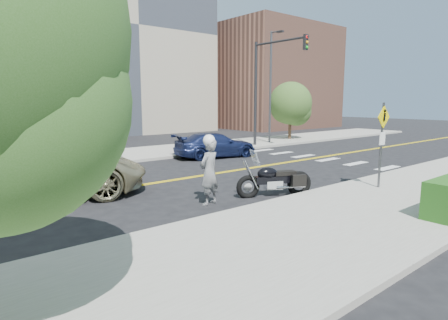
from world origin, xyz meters
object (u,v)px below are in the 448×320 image
suv (35,168)px  parked_car_silver (52,158)px  motorcyclist (209,170)px  motorcycle (275,173)px  parked_car_blue (216,145)px  pedestrian_sign (382,137)px

suv → parked_car_silver: suv is taller
motorcyclist → suv: (-3.95, 4.33, -0.10)m
motorcycle → parked_car_blue: (3.93, 8.23, -0.10)m
motorcycle → pedestrian_sign: bearing=-6.3°
parked_car_silver → parked_car_blue: (8.82, -0.14, -0.08)m
parked_car_blue → pedestrian_sign: bearing=-171.7°
motorcyclist → motorcycle: 2.46m
pedestrian_sign → suv: pedestrian_sign is taller
motorcycle → parked_car_blue: motorcycle is taller
motorcycle → parked_car_silver: 9.70m
suv → motorcyclist: bearing=-121.8°
motorcycle → parked_car_silver: motorcycle is taller
motorcycle → parked_car_blue: size_ratio=0.54×
parked_car_blue → parked_car_silver: bearing=100.7°
pedestrian_sign → suv: 11.87m
parked_car_silver → pedestrian_sign: bearing=-155.8°
motorcyclist → motorcycle: motorcyclist is taller
pedestrian_sign → suv: (-9.67, 6.82, -0.96)m
suv → parked_car_blue: suv is taller
suv → motorcycle: bearing=-111.8°
pedestrian_sign → parked_car_blue: size_ratio=0.62×
motorcyclist → motorcycle: size_ratio=0.84×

